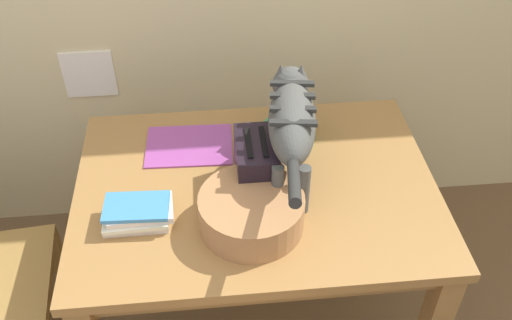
# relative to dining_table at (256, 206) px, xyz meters

# --- Properties ---
(dining_table) EXTENTS (1.12, 0.81, 0.74)m
(dining_table) POSITION_rel_dining_table_xyz_m (0.00, 0.00, 0.00)
(dining_table) COLOR olive
(dining_table) RESTS_ON ground_plane
(cat) EXTENTS (0.18, 0.65, 0.31)m
(cat) POSITION_rel_dining_table_xyz_m (0.11, 0.04, 0.32)
(cat) COLOR #4A4C49
(cat) RESTS_ON dining_table
(saucer_bowl) EXTENTS (0.19, 0.19, 0.03)m
(saucer_bowl) POSITION_rel_dining_table_xyz_m (0.13, 0.23, 0.11)
(saucer_bowl) COLOR #3A9454
(saucer_bowl) RESTS_ON dining_table
(coffee_mug) EXTENTS (0.13, 0.08, 0.09)m
(coffee_mug) POSITION_rel_dining_table_xyz_m (0.14, 0.23, 0.17)
(coffee_mug) COLOR #2D7CC1
(coffee_mug) RESTS_ON saucer_bowl
(magazine) EXTENTS (0.29, 0.22, 0.01)m
(magazine) POSITION_rel_dining_table_xyz_m (-0.20, 0.21, 0.10)
(magazine) COLOR #974493
(magazine) RESTS_ON dining_table
(book_stack) EXTENTS (0.20, 0.13, 0.07)m
(book_stack) POSITION_rel_dining_table_xyz_m (-0.35, -0.12, 0.13)
(book_stack) COLOR silver
(book_stack) RESTS_ON dining_table
(wicker_basket) EXTENTS (0.30, 0.30, 0.10)m
(wicker_basket) POSITION_rel_dining_table_xyz_m (-0.03, -0.17, 0.15)
(wicker_basket) COLOR #A57447
(wicker_basket) RESTS_ON dining_table
(toaster) EXTENTS (0.12, 0.20, 0.18)m
(toaster) POSITION_rel_dining_table_xyz_m (-0.00, -0.00, 0.18)
(toaster) COLOR black
(toaster) RESTS_ON dining_table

